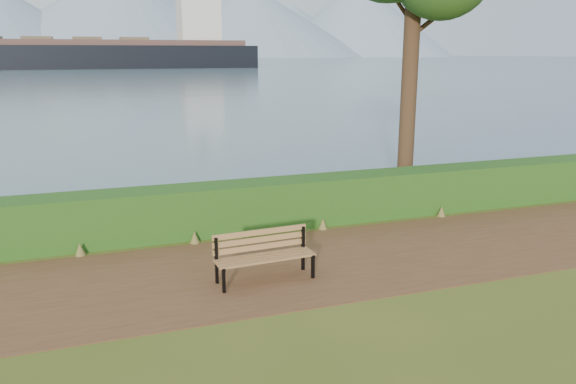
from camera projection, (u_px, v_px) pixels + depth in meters
name	position (u px, v px, depth m)	size (l,w,h in m)	color
ground	(282.00, 274.00, 9.41)	(140.00, 140.00, 0.00)	#435017
path	(276.00, 268.00, 9.68)	(40.00, 3.40, 0.01)	#57351D
hedge	(242.00, 207.00, 11.67)	(32.00, 0.85, 1.00)	#184614
water	(96.00, 60.00, 247.77)	(700.00, 510.00, 0.00)	#496476
mountains	(75.00, 15.00, 372.03)	(585.00, 190.00, 70.00)	#7B8FA4
bench	(263.00, 252.00, 9.10)	(1.65, 0.58, 0.81)	black
cargo_ship	(111.00, 54.00, 124.75)	(69.95, 12.04, 21.19)	black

